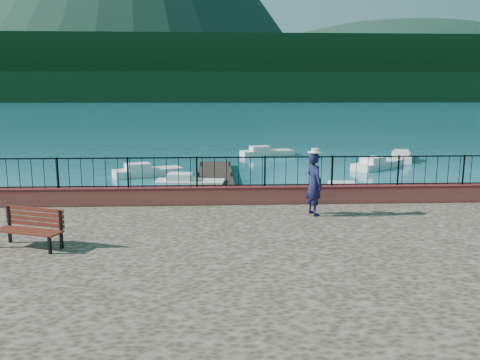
{
  "coord_description": "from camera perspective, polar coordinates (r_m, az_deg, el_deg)",
  "views": [
    {
      "loc": [
        -1.83,
        -11.18,
        4.72
      ],
      "look_at": [
        -1.19,
        2.0,
        2.3
      ],
      "focal_mm": 35.0,
      "sensor_mm": 36.0,
      "label": 1
    }
  ],
  "objects": [
    {
      "name": "parapet",
      "position": [
        15.34,
        4.14,
        -1.8
      ],
      "size": [
        28.0,
        0.46,
        0.58
      ],
      "primitive_type": "cube",
      "color": "#B15640",
      "rests_on": "promenade"
    },
    {
      "name": "boat_1",
      "position": [
        21.97,
        13.67,
        -1.25
      ],
      "size": [
        3.55,
        1.71,
        0.8
      ],
      "primitive_type": "cube",
      "rotation": [
        0.0,
        0.0,
        -0.12
      ],
      "color": "silver",
      "rests_on": "ground"
    },
    {
      "name": "boat_4",
      "position": [
        36.67,
        3.33,
        3.6
      ],
      "size": [
        4.31,
        2.33,
        0.8
      ],
      "primitive_type": "cube",
      "rotation": [
        0.0,
        0.0,
        0.26
      ],
      "color": "silver",
      "rests_on": "ground"
    },
    {
      "name": "person",
      "position": [
        13.9,
        9.03,
        -0.48
      ],
      "size": [
        0.63,
        0.78,
        1.86
      ],
      "primitive_type": "imported",
      "rotation": [
        0.0,
        0.0,
        1.88
      ],
      "color": "#111334",
      "rests_on": "promenade"
    },
    {
      "name": "railing",
      "position": [
        15.19,
        4.18,
        1.03
      ],
      "size": [
        27.0,
        0.05,
        0.95
      ],
      "primitive_type": "cube",
      "color": "black",
      "rests_on": "parapet"
    },
    {
      "name": "dock",
      "position": [
        23.63,
        -3.13,
        -0.78
      ],
      "size": [
        2.0,
        16.0,
        0.3
      ],
      "primitive_type": "cube",
      "color": "#2D231C",
      "rests_on": "ground"
    },
    {
      "name": "boat_0",
      "position": [
        23.89,
        -6.14,
        -0.09
      ],
      "size": [
        3.58,
        1.67,
        0.8
      ],
      "primitive_type": "cube",
      "rotation": [
        0.0,
        0.0,
        -0.11
      ],
      "color": "white",
      "rests_on": "ground"
    },
    {
      "name": "hat",
      "position": [
        13.75,
        9.14,
        3.57
      ],
      "size": [
        0.44,
        0.44,
        0.12
      ],
      "primitive_type": "cylinder",
      "color": "white",
      "rests_on": "person"
    },
    {
      "name": "foothills",
      "position": [
        371.59,
        -2.54,
        13.03
      ],
      "size": [
        900.0,
        120.0,
        44.0
      ],
      "primitive_type": "cube",
      "color": "black",
      "rests_on": "ground"
    },
    {
      "name": "companion_hill",
      "position": [
        612.76,
        18.72,
        9.39
      ],
      "size": [
        448.0,
        384.0,
        180.0
      ],
      "primitive_type": "ellipsoid",
      "color": "#142D23",
      "rests_on": "ground"
    },
    {
      "name": "park_bench",
      "position": [
        11.98,
        -24.22,
        -6.24
      ],
      "size": [
        1.72,
        1.06,
        0.91
      ],
      "rotation": [
        0.0,
        0.0,
        -0.35
      ],
      "color": "black",
      "rests_on": "promenade"
    },
    {
      "name": "boat_5",
      "position": [
        36.29,
        19.06,
        2.97
      ],
      "size": [
        2.66,
        4.34,
        0.8
      ],
      "primitive_type": "cube",
      "rotation": [
        0.0,
        0.0,
        1.21
      ],
      "color": "silver",
      "rests_on": "ground"
    },
    {
      "name": "boat_2",
      "position": [
        31.74,
        16.5,
        2.13
      ],
      "size": [
        4.18,
        3.8,
        0.8
      ],
      "primitive_type": "cube",
      "rotation": [
        0.0,
        0.0,
        0.7
      ],
      "color": "white",
      "rests_on": "ground"
    },
    {
      "name": "boat_3",
      "position": [
        28.05,
        -11.17,
        1.33
      ],
      "size": [
        4.14,
        2.74,
        0.8
      ],
      "primitive_type": "cube",
      "rotation": [
        0.0,
        0.0,
        0.4
      ],
      "color": "silver",
      "rests_on": "ground"
    },
    {
      "name": "far_forest",
      "position": [
        311.22,
        -2.47,
        11.15
      ],
      "size": [
        900.0,
        60.0,
        18.0
      ],
      "primitive_type": "cube",
      "color": "black",
      "rests_on": "ground"
    },
    {
      "name": "ground",
      "position": [
        12.27,
        6.15,
        -12.29
      ],
      "size": [
        2000.0,
        2000.0,
        0.0
      ],
      "primitive_type": "plane",
      "color": "#19596B",
      "rests_on": "ground"
    }
  ]
}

